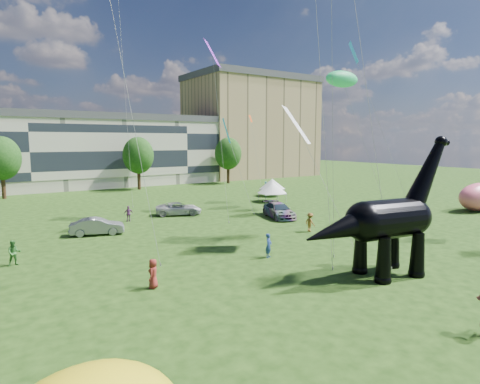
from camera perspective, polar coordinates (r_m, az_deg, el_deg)
ground at (r=21.99m, az=15.41°, el=-15.03°), size 220.00×220.00×0.00m
terrace_row at (r=75.54m, az=-28.18°, el=4.73°), size 78.00×11.00×12.00m
apartment_block at (r=95.92m, az=1.60°, el=8.94°), size 28.00×18.00×22.00m
tree_mid_left at (r=66.25m, az=-30.84°, el=4.57°), size 5.20×5.20×9.44m
tree_mid_right at (r=70.23m, az=-14.28°, el=5.47°), size 5.20×5.20×9.44m
tree_far_right at (r=78.14m, az=-1.70°, el=5.86°), size 5.20×5.20×9.44m
dinosaur_sculpture at (r=25.93m, az=19.81°, el=-4.03°), size 10.94×3.67×8.90m
car_grey at (r=37.68m, az=-19.64°, el=-4.62°), size 4.84×2.91×1.51m
car_white at (r=45.45m, az=-8.71°, el=-2.35°), size 5.59×4.04×1.41m
car_dark at (r=43.45m, az=5.54°, el=-2.63°), size 3.70×5.87×1.59m
gazebo_near at (r=54.76m, az=4.59°, el=0.63°), size 4.91×4.91×2.74m
gazebo_far at (r=60.37m, az=4.61°, el=1.15°), size 4.93×4.93×2.59m
inflatable_pink at (r=55.29m, az=30.89°, el=-0.59°), size 6.79×3.62×3.32m
visitors at (r=29.62m, az=-10.62°, el=-7.26°), size 52.16×43.68×1.84m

